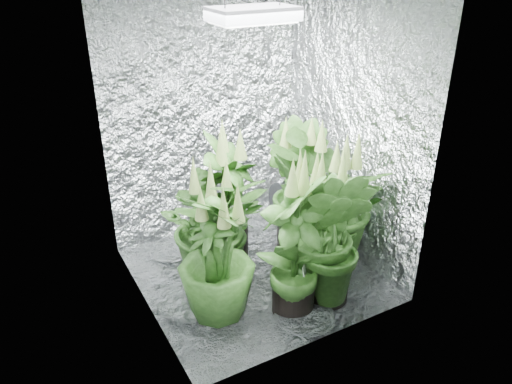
{
  "coord_description": "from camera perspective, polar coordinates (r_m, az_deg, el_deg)",
  "views": [
    {
      "loc": [
        -1.46,
        -2.67,
        2.19
      ],
      "look_at": [
        0.02,
        0.0,
        0.67
      ],
      "focal_mm": 35.0,
      "sensor_mm": 36.0,
      "label": 1
    }
  ],
  "objects": [
    {
      "name": "plant_a",
      "position": [
        3.52,
        -4.97,
        -3.66
      ],
      "size": [
        0.86,
        0.86,
        0.91
      ],
      "rotation": [
        0.0,
        0.0,
        6.11
      ],
      "color": "black",
      "rests_on": "ground"
    },
    {
      "name": "grow_lamp",
      "position": [
        3.07,
        -0.33,
        19.63
      ],
      "size": [
        0.5,
        0.3,
        0.22
      ],
      "color": "gray",
      "rests_on": "ceiling"
    },
    {
      "name": "ground",
      "position": [
        3.75,
        -0.26,
        -9.27
      ],
      "size": [
        1.6,
        1.6,
        0.0
      ],
      "primitive_type": "plane",
      "color": "silver",
      "rests_on": "ground"
    },
    {
      "name": "circulation_fan",
      "position": [
        4.3,
        3.16,
        -1.67
      ],
      "size": [
        0.17,
        0.35,
        0.39
      ],
      "rotation": [
        0.0,
        0.0,
        0.08
      ],
      "color": "black",
      "rests_on": "ground"
    },
    {
      "name": "plant_c",
      "position": [
        3.8,
        4.73,
        0.15
      ],
      "size": [
        0.62,
        0.62,
        1.11
      ],
      "rotation": [
        0.0,
        0.0,
        1.7
      ],
      "color": "black",
      "rests_on": "ground"
    },
    {
      "name": "plant_d",
      "position": [
        3.14,
        -4.56,
        -7.53
      ],
      "size": [
        0.66,
        0.66,
        0.97
      ],
      "rotation": [
        0.0,
        0.0,
        2.03
      ],
      "color": "black",
      "rests_on": "ground"
    },
    {
      "name": "plant_b",
      "position": [
        3.69,
        -3.31,
        -0.94
      ],
      "size": [
        0.73,
        0.73,
        1.09
      ],
      "rotation": [
        0.0,
        0.0,
        0.74
      ],
      "color": "black",
      "rests_on": "ground"
    },
    {
      "name": "plant_e",
      "position": [
        3.63,
        8.6,
        -1.43
      ],
      "size": [
        1.18,
        1.18,
        1.07
      ],
      "rotation": [
        0.0,
        0.0,
        3.6
      ],
      "color": "black",
      "rests_on": "ground"
    },
    {
      "name": "plant_label",
      "position": [
        3.26,
        5.57,
        -9.15
      ],
      "size": [
        0.06,
        0.06,
        0.09
      ],
      "primitive_type": "cube",
      "rotation": [
        -0.21,
        0.0,
        0.76
      ],
      "color": "white",
      "rests_on": "plant_f"
    },
    {
      "name": "plant_f",
      "position": [
        3.14,
        4.51,
        -6.2
      ],
      "size": [
        0.73,
        0.73,
        1.09
      ],
      "rotation": [
        0.0,
        0.0,
        3.77
      ],
      "color": "black",
      "rests_on": "ground"
    },
    {
      "name": "plant_g",
      "position": [
        3.29,
        8.31,
        -5.05
      ],
      "size": [
        0.74,
        0.74,
        1.08
      ],
      "rotation": [
        0.0,
        0.0,
        5.29
      ],
      "color": "black",
      "rests_on": "ground"
    },
    {
      "name": "walls",
      "position": [
        3.27,
        -0.29,
        5.1
      ],
      "size": [
        1.62,
        1.62,
        2.0
      ],
      "color": "silver",
      "rests_on": "ground"
    }
  ]
}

